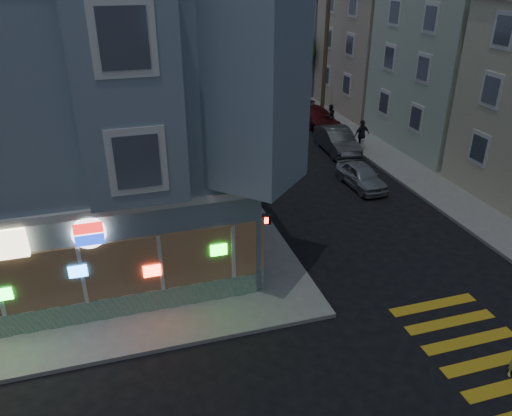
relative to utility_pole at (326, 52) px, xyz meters
name	(u,v)px	position (x,y,z in m)	size (l,w,h in m)	color
ground	(269,380)	(-12.00, -24.00, -4.80)	(120.00, 120.00, 0.00)	black
sidewalk_ne	(454,109)	(11.00, -1.00, -4.72)	(24.00, 42.00, 0.15)	gray
corner_building	(37,99)	(-18.00, -13.02, 1.02)	(14.60, 14.60, 11.40)	gray
row_house_b	(492,57)	(7.50, -8.00, 0.60)	(12.00, 8.60, 10.50)	#ADBEA5
row_house_c	(410,47)	(7.50, 1.00, -0.15)	(12.00, 8.60, 9.00)	tan
row_house_d	(357,24)	(7.50, 10.00, 0.60)	(12.00, 8.60, 10.50)	gray
utility_pole	(326,52)	(0.00, 0.00, 0.00)	(2.20, 0.30, 9.00)	#4C3826
street_tree_near	(298,51)	(0.20, 6.00, -0.86)	(3.00, 3.00, 5.30)	#4C3826
street_tree_far	(268,38)	(0.20, 14.00, -0.86)	(3.00, 3.00, 5.30)	#4C3826
pedestrian_a	(330,116)	(-0.70, -2.95, -3.83)	(0.80, 0.62, 1.64)	black
pedestrian_b	(362,135)	(-0.70, -7.64, -3.72)	(1.09, 0.45, 1.86)	#26242D
parked_car_a	(361,176)	(-3.22, -12.53, -4.18)	(1.46, 3.63, 1.24)	#A5A8AD
parked_car_b	(337,141)	(-2.17, -7.33, -4.05)	(1.58, 4.52, 1.49)	#3B3E41
parked_car_c	(317,118)	(-1.30, -2.13, -4.11)	(1.91, 4.70, 1.36)	#581419
parked_car_d	(292,100)	(-1.30, 3.07, -4.08)	(2.39, 5.19, 1.44)	gray
traffic_signal	(260,203)	(-10.96, -19.70, -1.35)	(0.62, 0.55, 4.88)	black
fire_hydrant	(362,144)	(-0.70, -7.76, -4.24)	(0.45, 0.26, 0.78)	silver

